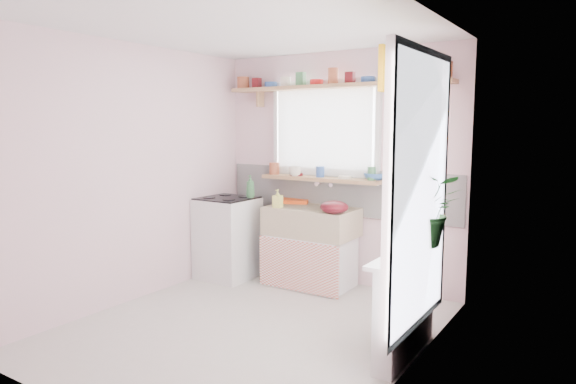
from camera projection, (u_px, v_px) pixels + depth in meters
The scene contains 19 objects.
room at pixel (366, 164), 4.58m from camera, with size 3.20×3.20×3.20m.
sink_unit at pixel (311, 246), 5.49m from camera, with size 0.95×0.65×1.11m.
cooker at pixel (228, 237), 5.80m from camera, with size 0.58×0.58×0.93m.
radiator_ledge at pixel (405, 304), 3.81m from camera, with size 0.22×0.95×0.78m.
windowsill at pixel (320, 179), 5.56m from camera, with size 1.40×0.22×0.04m, color tan.
pine_shelf at pixel (333, 86), 5.34m from camera, with size 2.52×0.24×0.04m, color tan.
shelf_crockery at pixel (331, 79), 5.34m from camera, with size 2.47×0.11×0.12m.
sill_crockery at pixel (320, 172), 5.55m from camera, with size 1.35×0.11×0.12m.
dish_tray at pixel (292, 201), 5.81m from camera, with size 0.38×0.28×0.04m, color #E94C14.
colander at pixel (334, 207), 5.07m from camera, with size 0.28×0.28×0.13m, color #510D16.
jade_plant at pixel (428, 210), 4.00m from camera, with size 0.52×0.45×0.58m, color #286127.
fruit_bowl at pixel (405, 242), 3.98m from camera, with size 0.33×0.33×0.08m, color silver.
herb_pot at pixel (394, 238), 3.76m from camera, with size 0.12×0.08×0.23m, color #316C2B.
soap_bottle_sink at pixel (278, 199), 5.43m from camera, with size 0.09×0.09×0.19m, color #E6E867.
sill_cup at pixel (295, 171), 5.65m from camera, with size 0.13×0.13×0.11m, color white.
sill_bowl at pixel (375, 176), 5.28m from camera, with size 0.22×0.22×0.07m, color #376BB3.
shelf_vase at pixel (390, 74), 4.94m from camera, with size 0.13×0.13×0.13m, color brown.
cooker_bottle at pixel (250, 186), 5.72m from camera, with size 0.10×0.10×0.25m, color #387142.
fruit at pixel (407, 234), 3.97m from camera, with size 0.20×0.14×0.10m.
Camera 1 is at (2.55, -3.36, 1.71)m, focal length 32.00 mm.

